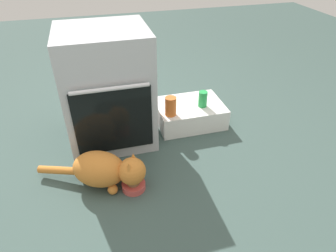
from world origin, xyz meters
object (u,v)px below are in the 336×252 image
(oven, at_px, (107,89))
(food_bowl, at_px, (134,185))
(cat, at_px, (106,170))
(soda_can, at_px, (203,99))
(pantry_cabinet, at_px, (190,113))
(sauce_jar, at_px, (171,106))

(oven, distance_m, food_bowl, 0.67)
(cat, height_order, soda_can, soda_can)
(oven, xyz_separation_m, cat, (-0.09, -0.49, -0.27))
(pantry_cabinet, bearing_deg, oven, -176.40)
(pantry_cabinet, height_order, soda_can, soda_can)
(sauce_jar, bearing_deg, soda_can, 11.83)
(oven, relative_size, sauce_jar, 5.67)
(pantry_cabinet, distance_m, cat, 0.87)
(oven, xyz_separation_m, food_bowl, (0.06, -0.56, -0.37))
(pantry_cabinet, distance_m, food_bowl, 0.81)
(oven, relative_size, pantry_cabinet, 1.57)
(pantry_cabinet, xyz_separation_m, sauce_jar, (-0.18, -0.10, 0.15))
(cat, xyz_separation_m, sauce_jar, (0.51, 0.42, 0.11))
(food_bowl, height_order, soda_can, soda_can)
(oven, height_order, food_bowl, oven)
(food_bowl, distance_m, soda_can, 0.85)
(pantry_cabinet, relative_size, soda_can, 4.21)
(soda_can, bearing_deg, food_bowl, -139.07)
(food_bowl, bearing_deg, sauce_jar, 53.39)
(soda_can, bearing_deg, oven, 179.18)
(food_bowl, relative_size, cat, 0.22)
(pantry_cabinet, relative_size, sauce_jar, 3.61)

